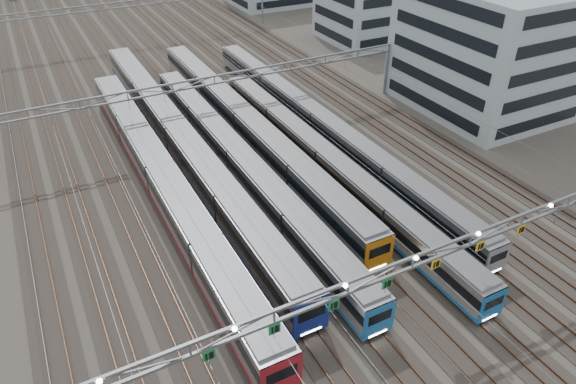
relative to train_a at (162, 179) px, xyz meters
name	(u,v)px	position (x,y,z in m)	size (l,w,h in m)	color
ground	(401,331)	(11.25, -27.61, -2.33)	(400.00, 400.00, 0.00)	#47423A
track_bed	(120,16)	(11.25, 72.39, -0.84)	(54.00, 260.00, 5.42)	#2D2823
train_a	(162,179)	(0.00, 0.00, 0.00)	(3.18, 57.58, 4.16)	black
train_b	(179,139)	(4.50, 7.96, 0.00)	(3.18, 65.89, 4.16)	black
train_c	(239,162)	(9.00, -0.28, -0.19)	(2.91, 54.54, 3.79)	black
train_d	(245,124)	(13.50, 8.18, -0.06)	(3.09, 59.06, 4.04)	black
train_e	(325,161)	(18.00, -4.56, -0.34)	(2.67, 51.61, 3.48)	black
train_f	(319,123)	(22.50, 4.47, -0.33)	(2.69, 62.09, 3.50)	black
gantry_near	(413,266)	(11.20, -27.73, 4.76)	(56.36, 0.61, 8.08)	gray
gantry_mid	(215,87)	(11.25, 12.39, 4.06)	(56.36, 0.36, 8.00)	gray
gantry_far	(132,8)	(11.25, 57.39, 4.06)	(56.36, 0.36, 8.00)	gray
depot_bldg_south	(487,49)	(48.55, 2.19, 6.39)	(18.00, 22.00, 17.45)	#9CB1BB
depot_bldg_mid	(363,12)	(51.86, 37.07, 3.10)	(14.00, 16.00, 10.86)	#9CB1BB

